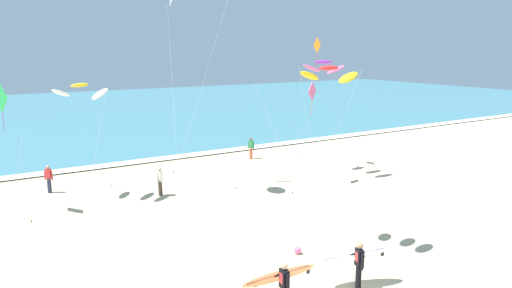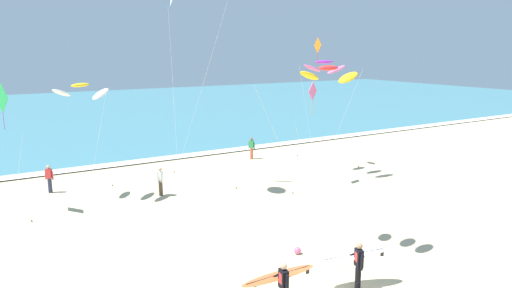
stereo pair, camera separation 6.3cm
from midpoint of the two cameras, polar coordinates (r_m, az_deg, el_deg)
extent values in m
cube|color=teal|center=(62.62, -22.45, 3.48)|extent=(160.00, 60.00, 0.08)
cube|color=white|center=(33.93, -14.69, -2.15)|extent=(160.00, 1.27, 0.01)
cube|color=black|center=(14.47, 3.52, -16.20)|extent=(0.25, 0.36, 0.60)
cube|color=red|center=(14.41, 3.14, -16.15)|extent=(0.04, 0.20, 0.32)
sphere|color=tan|center=(14.28, 3.54, -14.71)|extent=(0.21, 0.21, 0.21)
cylinder|color=black|center=(14.30, 3.95, -16.73)|extent=(0.09, 0.09, 0.56)
cylinder|color=black|center=(14.60, 3.11, -15.44)|extent=(0.09, 0.09, 0.26)
cylinder|color=black|center=(14.71, 2.73, -15.79)|extent=(0.26, 0.11, 0.14)
ellipsoid|color=orange|center=(14.78, 2.88, -15.82)|extent=(2.48, 0.86, 0.29)
cube|color=#333333|center=(14.76, 2.88, -15.69)|extent=(2.11, 0.32, 0.20)
cube|color=#262628|center=(15.24, 6.46, -15.29)|extent=(0.12, 0.03, 0.14)
cylinder|color=black|center=(16.33, 12.37, -15.96)|extent=(0.13, 0.13, 0.88)
cylinder|color=black|center=(16.52, 12.62, -15.64)|extent=(0.13, 0.13, 0.88)
cube|color=black|center=(16.10, 12.61, -13.46)|extent=(0.30, 0.39, 0.60)
cube|color=red|center=(16.04, 12.27, -13.38)|extent=(0.08, 0.19, 0.32)
sphere|color=#A87A59|center=(15.93, 12.68, -12.09)|extent=(0.21, 0.21, 0.21)
cylinder|color=black|center=(15.93, 12.95, -13.92)|extent=(0.09, 0.09, 0.56)
cylinder|color=black|center=(16.24, 12.29, -12.78)|extent=(0.09, 0.09, 0.26)
cylinder|color=black|center=(16.35, 11.95, -13.10)|extent=(0.26, 0.16, 0.14)
ellipsoid|color=white|center=(16.42, 12.08, -13.15)|extent=(2.46, 1.35, 0.31)
cube|color=#333333|center=(16.41, 12.09, -13.03)|extent=(2.00, 0.72, 0.22)
cube|color=#262628|center=(16.86, 15.31, -12.90)|extent=(0.12, 0.05, 0.14)
cube|color=green|center=(24.78, -28.71, 5.05)|extent=(0.52, 1.34, 1.42)
cylinder|color=purple|center=(24.91, -28.46, 2.49)|extent=(0.02, 0.02, 0.83)
cylinder|color=silver|center=(24.53, -27.08, -3.35)|extent=(0.64, 1.73, 4.07)
cylinder|color=brown|center=(24.31, -25.72, -8.50)|extent=(0.06, 0.06, 0.10)
ellipsoid|color=pink|center=(30.12, 6.97, 9.21)|extent=(1.41, 0.51, 0.63)
ellipsoid|color=purple|center=(29.25, 8.41, 9.93)|extent=(1.42, 0.52, 0.20)
ellipsoid|color=pink|center=(28.43, 9.89, 8.98)|extent=(1.41, 0.51, 0.63)
cylinder|color=silver|center=(30.70, 10.56, 2.84)|extent=(3.35, 0.11, 6.52)
cylinder|color=brown|center=(32.50, 12.50, -2.70)|extent=(0.06, 0.06, 0.10)
cube|color=pink|center=(27.10, 7.03, 6.45)|extent=(0.97, 0.52, 1.07)
cylinder|color=orange|center=(27.20, 6.98, 4.42)|extent=(0.02, 0.02, 0.86)
cylinder|color=silver|center=(26.60, 5.81, -1.07)|extent=(2.05, 1.06, 4.04)
cylinder|color=brown|center=(26.14, 4.61, -5.97)|extent=(0.06, 0.06, 0.10)
cube|color=orange|center=(31.54, 7.63, 11.91)|extent=(0.23, 0.99, 1.00)
cylinder|color=red|center=(31.55, 7.58, 10.18)|extent=(0.02, 0.02, 0.90)
cylinder|color=silver|center=(33.14, 6.29, 3.72)|extent=(0.59, 2.82, 6.65)
cylinder|color=brown|center=(35.03, 5.16, -1.44)|extent=(0.06, 0.06, 0.10)
ellipsoid|color=yellow|center=(17.39, 11.34, 8.00)|extent=(1.19, 0.82, 0.52)
ellipsoid|color=red|center=(17.82, 8.97, 9.20)|extent=(1.18, 0.82, 0.20)
ellipsoid|color=yellow|center=(18.32, 6.66, 8.32)|extent=(1.19, 0.82, 0.52)
cylinder|color=silver|center=(16.71, 4.68, -3.97)|extent=(3.98, 1.26, 6.70)
cylinder|color=brown|center=(16.49, -0.08, -16.93)|extent=(0.06, 0.06, 0.10)
ellipsoid|color=white|center=(26.26, -22.68, 5.80)|extent=(1.33, 1.35, 0.63)
ellipsoid|color=yellow|center=(25.58, -20.68, 6.78)|extent=(1.33, 1.35, 0.20)
ellipsoid|color=white|center=(25.01, -18.44, 5.86)|extent=(1.33, 1.35, 0.63)
cylinder|color=silver|center=(27.01, -18.77, 0.13)|extent=(1.70, 1.75, 5.48)
cylinder|color=brown|center=(28.67, -17.14, -4.87)|extent=(0.06, 0.06, 0.10)
cylinder|color=silver|center=(27.51, -10.02, 5.90)|extent=(1.46, 4.58, 10.36)
cylinder|color=brown|center=(30.80, -9.95, -3.39)|extent=(0.06, 0.06, 0.10)
cylinder|color=silver|center=(26.27, -6.56, 6.90)|extent=(2.94, 2.36, 11.42)
cylinder|color=brown|center=(26.96, -2.39, -5.39)|extent=(0.06, 0.06, 0.10)
cylinder|color=#4C3D2D|center=(26.12, -11.53, -5.34)|extent=(0.22, 0.22, 0.84)
cube|color=white|center=(25.93, -11.59, -3.88)|extent=(0.26, 0.36, 0.54)
sphere|color=tan|center=(25.83, -11.63, -3.07)|extent=(0.20, 0.20, 0.20)
cylinder|color=white|center=(25.79, -11.32, -4.18)|extent=(0.08, 0.08, 0.50)
cylinder|color=white|center=(26.13, -11.84, -4.00)|extent=(0.08, 0.08, 0.50)
cylinder|color=#D8593F|center=(34.00, -0.49, -1.15)|extent=(0.22, 0.22, 0.84)
cube|color=#339351|center=(33.85, -0.50, -0.01)|extent=(0.34, 0.36, 0.54)
sphere|color=brown|center=(33.78, -0.50, 0.62)|extent=(0.20, 0.20, 0.20)
cylinder|color=#339351|center=(33.95, -0.82, -0.15)|extent=(0.08, 0.08, 0.50)
cylinder|color=#339351|center=(33.80, -0.16, -0.21)|extent=(0.08, 0.08, 0.50)
cylinder|color=#2D334C|center=(28.55, -23.88, -4.66)|extent=(0.22, 0.22, 0.84)
cube|color=red|center=(28.38, -23.99, -3.32)|extent=(0.36, 0.34, 0.54)
sphere|color=tan|center=(28.29, -24.05, -2.58)|extent=(0.20, 0.20, 0.20)
cylinder|color=red|center=(28.51, -24.33, -3.49)|extent=(0.08, 0.08, 0.50)
cylinder|color=red|center=(28.29, -23.62, -3.54)|extent=(0.08, 0.08, 0.50)
sphere|color=pink|center=(18.82, 5.21, -12.87)|extent=(0.28, 0.28, 0.28)
camera|label=1|loc=(0.03, -89.91, 0.02)|focal=32.63mm
camera|label=2|loc=(0.03, 90.09, -0.02)|focal=32.63mm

